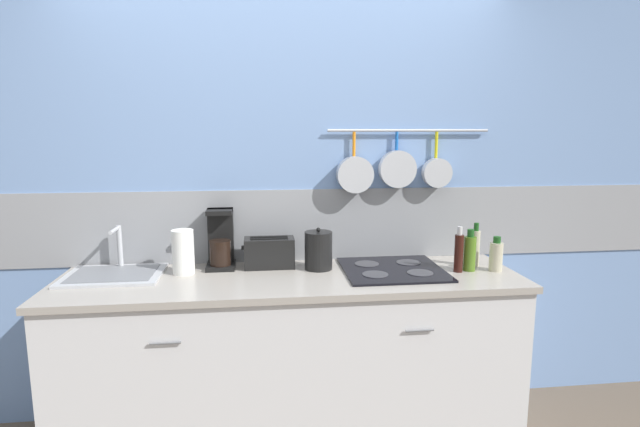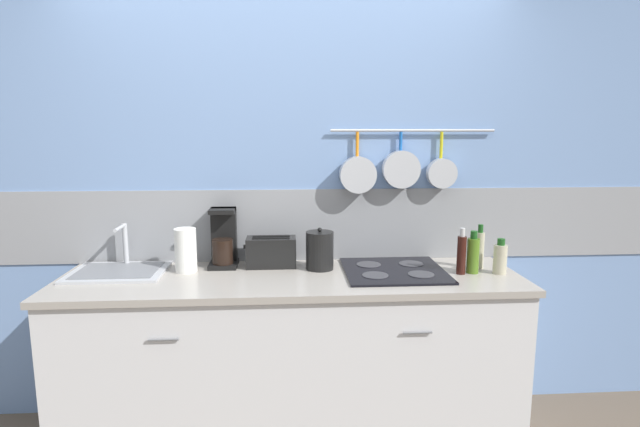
% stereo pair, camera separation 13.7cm
% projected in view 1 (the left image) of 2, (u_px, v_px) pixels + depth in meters
% --- Properties ---
extents(wall_back, '(7.20, 0.16, 2.60)m').
position_uv_depth(wall_back, '(288.00, 201.00, 2.92)').
color(wall_back, '#7293C6').
rests_on(wall_back, ground_plane).
extents(cabinet_base, '(2.39, 0.64, 0.89)m').
position_uv_depth(cabinet_base, '(292.00, 362.00, 2.70)').
color(cabinet_base, silver).
rests_on(cabinet_base, ground_plane).
extents(countertop, '(2.43, 0.66, 0.03)m').
position_uv_depth(countertop, '(292.00, 280.00, 2.62)').
color(countertop, '#A59E93').
rests_on(countertop, cabinet_base).
extents(sink_basin, '(0.49, 0.39, 0.25)m').
position_uv_depth(sink_basin, '(114.00, 273.00, 2.62)').
color(sink_basin, '#B7BABF').
rests_on(sink_basin, countertop).
extents(paper_towel_roll, '(0.12, 0.12, 0.24)m').
position_uv_depth(paper_towel_roll, '(183.00, 252.00, 2.66)').
color(paper_towel_roll, white).
rests_on(paper_towel_roll, countertop).
extents(coffee_maker, '(0.16, 0.19, 0.33)m').
position_uv_depth(coffee_maker, '(221.00, 243.00, 2.79)').
color(coffee_maker, black).
rests_on(coffee_maker, countertop).
extents(toaster, '(0.29, 0.14, 0.17)m').
position_uv_depth(toaster, '(269.00, 253.00, 2.78)').
color(toaster, black).
rests_on(toaster, countertop).
extents(kettle, '(0.15, 0.15, 0.23)m').
position_uv_depth(kettle, '(318.00, 250.00, 2.75)').
color(kettle, black).
rests_on(kettle, countertop).
extents(cooktop, '(0.54, 0.53, 0.01)m').
position_uv_depth(cooktop, '(393.00, 269.00, 2.73)').
color(cooktop, black).
rests_on(cooktop, countertop).
extents(bottle_vinegar, '(0.05, 0.05, 0.25)m').
position_uv_depth(bottle_vinegar, '(459.00, 252.00, 2.69)').
color(bottle_vinegar, '#33140F').
rests_on(bottle_vinegar, countertop).
extents(bottle_olive_oil, '(0.07, 0.07, 0.23)m').
position_uv_depth(bottle_olive_oil, '(470.00, 252.00, 2.72)').
color(bottle_olive_oil, '#4C721E').
rests_on(bottle_olive_oil, countertop).
extents(bottle_hot_sauce, '(0.05, 0.05, 0.25)m').
position_uv_depth(bottle_hot_sauce, '(475.00, 247.00, 2.81)').
color(bottle_hot_sauce, '#BFB799').
rests_on(bottle_hot_sauce, countertop).
extents(bottle_cooking_wine, '(0.07, 0.07, 0.19)m').
position_uv_depth(bottle_cooking_wine, '(496.00, 256.00, 2.72)').
color(bottle_cooking_wine, '#BFB799').
rests_on(bottle_cooking_wine, countertop).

